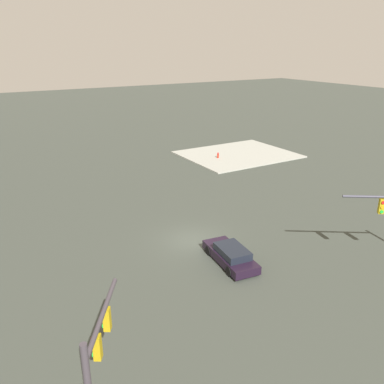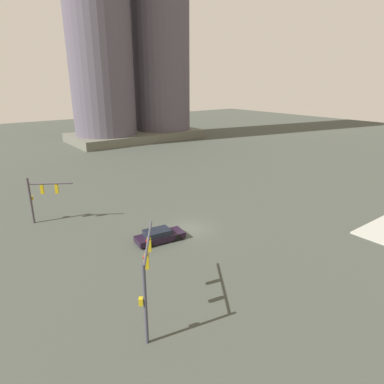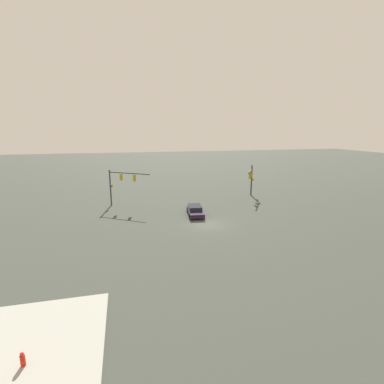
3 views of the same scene
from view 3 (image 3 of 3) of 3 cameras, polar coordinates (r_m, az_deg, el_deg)
The scene contains 5 objects.
ground_plane at distance 33.32m, azimuth 3.21°, elevation -6.53°, with size 223.63×223.63×0.00m, color #3A3F38.
traffic_signal_near_corner at distance 47.03m, azimuth 11.82°, elevation 2.99°, with size 4.04×2.89×5.09m.
traffic_signal_opposite_side at distance 41.27m, azimuth -14.25°, elevation 2.19°, with size 4.06×5.51×5.26m.
sedan_car_approaching at distance 36.73m, azimuth 0.65°, elevation -3.76°, with size 4.91×2.38×1.21m.
fire_hydrant_on_curb at distance 17.03m, azimuth -30.99°, elevation -26.96°, with size 0.33×0.22×0.71m.
Camera 3 is at (30.12, -9.26, 10.83)m, focal length 26.44 mm.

